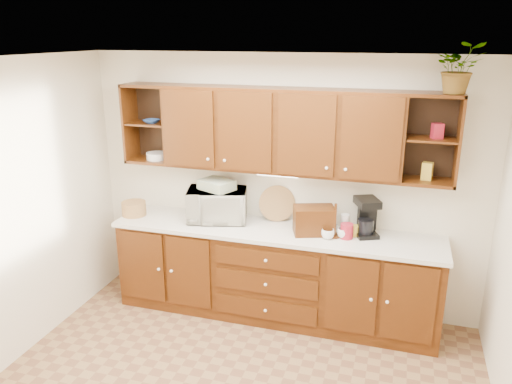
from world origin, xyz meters
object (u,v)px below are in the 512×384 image
Objects in this scene: bread_box at (314,220)px; coffee_maker at (366,217)px; microwave at (217,205)px; potted_plant at (459,68)px.

bread_box is 1.03× the size of coffee_maker.
microwave is 1.01m from bread_box.
microwave is at bearing 156.82° from bread_box.
microwave is 1.49m from coffee_maker.
potted_plant is (2.14, 0.00, 1.40)m from microwave.
potted_plant is at bearing -28.23° from coffee_maker.
bread_box is at bearing -176.21° from potted_plant.
microwave is at bearing 156.74° from coffee_maker.
coffee_maker is (0.48, 0.11, 0.04)m from bread_box.
coffee_maker is 0.88× the size of potted_plant.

